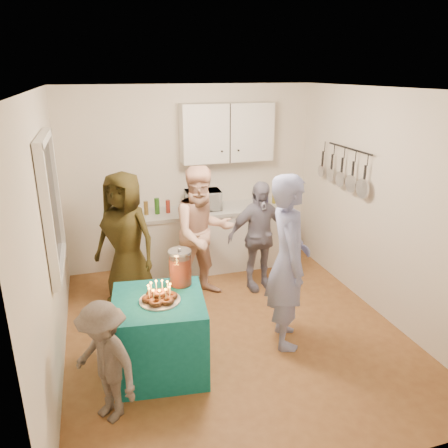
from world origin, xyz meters
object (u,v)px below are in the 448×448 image
object	(u,v)px
microwave	(203,200)
counter	(210,240)
party_table	(160,334)
woman_back_center	(203,234)
child_near_left	(105,362)
man_birthday	(288,262)
punch_jar	(180,268)
woman_back_left	(126,239)
woman_back_right	(258,236)

from	to	relation	value
microwave	counter	bearing A→B (deg)	3.59
counter	party_table	distance (m)	2.39
woman_back_center	child_near_left	bearing A→B (deg)	-134.14
party_table	man_birthday	bearing A→B (deg)	3.76
punch_jar	child_near_left	world-z (taller)	punch_jar
microwave	man_birthday	xyz separation A→B (m)	(0.37, -2.04, -0.13)
counter	punch_jar	xyz separation A→B (m)	(-0.81, -1.89, 0.50)
counter	man_birthday	xyz separation A→B (m)	(0.27, -2.04, 0.49)
woman_back_left	woman_back_right	bearing A→B (deg)	34.33
microwave	party_table	xyz separation A→B (m)	(-0.98, -2.13, -0.67)
punch_jar	man_birthday	world-z (taller)	man_birthday
punch_jar	woman_back_right	distance (m)	1.67
counter	punch_jar	distance (m)	2.12
woman_back_right	punch_jar	bearing A→B (deg)	-144.34
counter	party_table	xyz separation A→B (m)	(-1.08, -2.13, -0.05)
man_birthday	woman_back_center	xyz separation A→B (m)	(-0.58, 1.23, -0.07)
woman_back_left	woman_back_right	distance (m)	1.69
woman_back_right	party_table	bearing A→B (deg)	-144.15
man_birthday	woman_back_left	world-z (taller)	man_birthday
punch_jar	child_near_left	distance (m)	1.15
microwave	woman_back_center	size ratio (longest dim) A/B	0.29
counter	woman_back_center	bearing A→B (deg)	-110.99
party_table	woman_back_right	xyz separation A→B (m)	(1.52, 1.33, 0.35)
woman_back_right	child_near_left	world-z (taller)	woman_back_right
microwave	woman_back_right	bearing A→B (deg)	-52.68
microwave	party_table	world-z (taller)	microwave
punch_jar	woman_back_left	world-z (taller)	woman_back_left
woman_back_left	child_near_left	bearing A→B (deg)	-61.08
woman_back_left	party_table	bearing A→B (deg)	-44.52
woman_back_right	woman_back_left	bearing A→B (deg)	169.67
counter	woman_back_left	size ratio (longest dim) A/B	1.32
woman_back_right	child_near_left	distance (m)	2.74
man_birthday	woman_back_center	size ratio (longest dim) A/B	1.08
counter	punch_jar	world-z (taller)	punch_jar
party_table	woman_back_center	bearing A→B (deg)	59.77
woman_back_center	woman_back_right	distance (m)	0.75
woman_back_center	microwave	bearing A→B (deg)	66.40
punch_jar	woman_back_left	xyz separation A→B (m)	(-0.43, 1.23, -0.10)
microwave	child_near_left	bearing A→B (deg)	-116.19
woman_back_center	child_near_left	size ratio (longest dim) A/B	1.59
counter	party_table	world-z (taller)	counter
punch_jar	woman_back_right	world-z (taller)	woman_back_right
microwave	woman_back_right	size ratio (longest dim) A/B	0.33
woman_back_left	microwave	bearing A→B (deg)	69.02
man_birthday	child_near_left	distance (m)	2.00
party_table	punch_jar	distance (m)	0.66
party_table	counter	bearing A→B (deg)	63.10
microwave	man_birthday	world-z (taller)	man_birthday
party_table	woman_back_left	xyz separation A→B (m)	(-0.16, 1.47, 0.45)
woman_back_center	counter	bearing A→B (deg)	60.17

